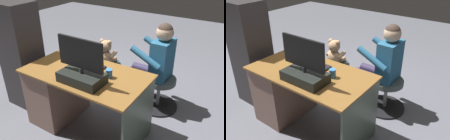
# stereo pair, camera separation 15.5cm
# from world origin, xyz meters

# --- Properties ---
(ground_plane) EXTENTS (10.00, 10.00, 0.00)m
(ground_plane) POSITION_xyz_m (0.00, 0.00, 0.00)
(ground_plane) COLOR slate
(desk) EXTENTS (1.32, 0.71, 0.72)m
(desk) POSITION_xyz_m (0.35, 0.42, 0.38)
(desk) COLOR brown
(desk) RESTS_ON ground_plane
(monitor) EXTENTS (0.49, 0.25, 0.44)m
(monitor) POSITION_xyz_m (-0.10, 0.59, 0.84)
(monitor) COLOR black
(monitor) RESTS_ON desk
(keyboard) EXTENTS (0.42, 0.14, 0.02)m
(keyboard) POSITION_xyz_m (0.08, 0.29, 0.73)
(keyboard) COLOR black
(keyboard) RESTS_ON desk
(computer_mouse) EXTENTS (0.06, 0.10, 0.04)m
(computer_mouse) POSITION_xyz_m (0.39, 0.32, 0.74)
(computer_mouse) COLOR #1C202F
(computer_mouse) RESTS_ON desk
(cup) EXTENTS (0.07, 0.07, 0.09)m
(cup) POSITION_xyz_m (-0.27, 0.38, 0.77)
(cup) COLOR #3372BF
(cup) RESTS_ON desk
(tv_remote) EXTENTS (0.06, 0.15, 0.02)m
(tv_remote) POSITION_xyz_m (0.13, 0.50, 0.73)
(tv_remote) COLOR black
(tv_remote) RESTS_ON desk
(office_chair_teddy) EXTENTS (0.53, 0.53, 0.42)m
(office_chair_teddy) POSITION_xyz_m (0.28, -0.36, 0.24)
(office_chair_teddy) COLOR black
(office_chair_teddy) RESTS_ON ground_plane
(teddy_bear) EXTENTS (0.25, 0.25, 0.36)m
(teddy_bear) POSITION_xyz_m (0.28, -0.38, 0.59)
(teddy_bear) COLOR tan
(teddy_bear) RESTS_ON office_chair_teddy
(visitor_chair) EXTENTS (0.52, 0.52, 0.42)m
(visitor_chair) POSITION_xyz_m (-0.52, -0.40, 0.24)
(visitor_chair) COLOR black
(visitor_chair) RESTS_ON ground_plane
(person) EXTENTS (0.57, 0.49, 1.12)m
(person) POSITION_xyz_m (-0.43, -0.39, 0.66)
(person) COLOR #255B7E
(person) RESTS_ON ground_plane
(equipment_rack) EXTENTS (0.44, 0.36, 1.34)m
(equipment_rack) POSITION_xyz_m (1.00, 0.44, 0.67)
(equipment_rack) COLOR #2C2829
(equipment_rack) RESTS_ON ground_plane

